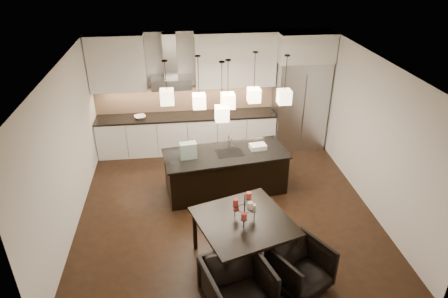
{
  "coord_description": "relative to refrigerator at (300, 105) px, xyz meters",
  "views": [
    {
      "loc": [
        -0.79,
        -6.31,
        4.64
      ],
      "look_at": [
        0.0,
        0.2,
        1.15
      ],
      "focal_mm": 32.0,
      "sensor_mm": 36.0,
      "label": 1
    }
  ],
  "objects": [
    {
      "name": "refrigerator",
      "position": [
        0.0,
        0.0,
        0.0
      ],
      "size": [
        1.2,
        0.72,
        2.15
      ],
      "primitive_type": "cube",
      "color": "#B7B7BA",
      "rests_on": "floor"
    },
    {
      "name": "fruit_bowl",
      "position": [
        -3.8,
        0.0,
        -0.12
      ],
      "size": [
        0.32,
        0.32,
        0.06
      ],
      "primitive_type": "imported",
      "rotation": [
        0.0,
        0.0,
        0.29
      ],
      "color": "silver",
      "rests_on": "countertop"
    },
    {
      "name": "pendant_f",
      "position": [
        -2.13,
        -2.15,
        0.78
      ],
      "size": [
        0.24,
        0.24,
        0.26
      ],
      "primitive_type": "cube",
      "color": "beige",
      "rests_on": "ceiling"
    },
    {
      "name": "pendant_c",
      "position": [
        -2.01,
        -2.04,
        0.98
      ],
      "size": [
        0.24,
        0.24,
        0.26
      ],
      "primitive_type": "cube",
      "color": "beige",
      "rests_on": "ceiling"
    },
    {
      "name": "countertop",
      "position": [
        -2.73,
        0.05,
        -0.17
      ],
      "size": [
        4.21,
        0.66,
        0.04
      ],
      "primitive_type": "cube",
      "color": "black",
      "rests_on": "lower_cabinets"
    },
    {
      "name": "faucet",
      "position": [
        -1.95,
        -1.71,
        -0.03
      ],
      "size": [
        0.12,
        0.24,
        0.36
      ],
      "primitive_type": null,
      "rotation": [
        0.0,
        0.0,
        0.13
      ],
      "color": "silver",
      "rests_on": "island_top"
    },
    {
      "name": "upper_cab_left",
      "position": [
        -4.2,
        0.19,
        1.1
      ],
      "size": [
        1.25,
        0.35,
        1.25
      ],
      "primitive_type": "cube",
      "color": "silver",
      "rests_on": "wall_back"
    },
    {
      "name": "tote_bag",
      "position": [
        -2.76,
        -1.93,
        -0.05
      ],
      "size": [
        0.34,
        0.21,
        0.32
      ],
      "primitive_type": "cube",
      "rotation": [
        0.0,
        0.0,
        0.13
      ],
      "color": "#21543C",
      "rests_on": "island_top"
    },
    {
      "name": "wall_right",
      "position": [
        0.66,
        -2.38,
        0.32
      ],
      "size": [
        0.02,
        5.5,
        2.8
      ],
      "primitive_type": "cube",
      "color": "silver",
      "rests_on": "ground"
    },
    {
      "name": "fridge_panel",
      "position": [
        0.0,
        0.0,
        1.4
      ],
      "size": [
        1.26,
        0.72,
        0.65
      ],
      "primitive_type": "cube",
      "color": "silver",
      "rests_on": "refrigerator"
    },
    {
      "name": "dining_table",
      "position": [
        -2.0,
        -3.89,
        -0.67
      ],
      "size": [
        1.69,
        1.69,
        0.81
      ],
      "primitive_type": null,
      "rotation": [
        0.0,
        0.0,
        0.31
      ],
      "color": "black",
      "rests_on": "floor"
    },
    {
      "name": "lower_cabinets",
      "position": [
        -2.73,
        0.05,
        -0.64
      ],
      "size": [
        4.21,
        0.62,
        0.88
      ],
      "primitive_type": "cube",
      "color": "silver",
      "rests_on": "floor"
    },
    {
      "name": "candle_e",
      "position": [
        -2.14,
        -3.91,
        0.1
      ],
      "size": [
        0.1,
        0.1,
        0.11
      ],
      "primitive_type": "cylinder",
      "rotation": [
        0.0,
        0.0,
        0.31
      ],
      "color": "maroon",
      "rests_on": "candelabra"
    },
    {
      "name": "candle_f",
      "position": [
        -1.93,
        -4.02,
        0.1
      ],
      "size": [
        0.1,
        0.1,
        0.11
      ],
      "primitive_type": "cylinder",
      "rotation": [
        0.0,
        0.0,
        0.31
      ],
      "color": "beige",
      "rests_on": "candelabra"
    },
    {
      "name": "ceiling",
      "position": [
        -2.1,
        -2.38,
        1.73
      ],
      "size": [
        5.5,
        5.5,
        0.02
      ],
      "primitive_type": "cube",
      "color": "white",
      "rests_on": "wall_back"
    },
    {
      "name": "island_body",
      "position": [
        -2.03,
        -1.82,
        -0.66
      ],
      "size": [
        2.46,
        1.25,
        0.83
      ],
      "primitive_type": "cube",
      "rotation": [
        0.0,
        0.0,
        0.13
      ],
      "color": "black",
      "rests_on": "floor"
    },
    {
      "name": "hood_chimney",
      "position": [
        -3.03,
        0.21,
        1.24
      ],
      "size": [
        0.3,
        0.28,
        0.96
      ],
      "primitive_type": "cube",
      "color": "#B7B7BA",
      "rests_on": "hood_canopy"
    },
    {
      "name": "candelabra",
      "position": [
        -2.0,
        -3.89,
        -0.03
      ],
      "size": [
        0.49,
        0.49,
        0.47
      ],
      "primitive_type": null,
      "rotation": [
        0.0,
        0.0,
        0.31
      ],
      "color": "black",
      "rests_on": "dining_table"
    },
    {
      "name": "candle_a",
      "position": [
        -1.85,
        -3.85,
        -0.07
      ],
      "size": [
        0.1,
        0.1,
        0.11
      ],
      "primitive_type": "cylinder",
      "rotation": [
        0.0,
        0.0,
        0.31
      ],
      "color": "beige",
      "rests_on": "candelabra"
    },
    {
      "name": "armchair_left",
      "position": [
        -2.24,
        -4.82,
        -0.68
      ],
      "size": [
        1.07,
        1.08,
        0.8
      ],
      "primitive_type": "imported",
      "rotation": [
        0.0,
        0.0,
        0.29
      ],
      "color": "black",
      "rests_on": "floor"
    },
    {
      "name": "island_top",
      "position": [
        -2.03,
        -1.82,
        -0.23
      ],
      "size": [
        2.54,
        1.33,
        0.04
      ],
      "primitive_type": "cube",
      "rotation": [
        0.0,
        0.0,
        0.13
      ],
      "color": "black",
      "rests_on": "island_body"
    },
    {
      "name": "pendant_e",
      "position": [
        -0.93,
        -1.87,
        0.94
      ],
      "size": [
        0.24,
        0.24,
        0.26
      ],
      "primitive_type": "cube",
      "color": "beige",
      "rests_on": "ceiling"
    },
    {
      "name": "upper_cab_right",
      "position": [
        -1.55,
        0.19,
        1.1
      ],
      "size": [
        1.85,
        0.35,
        1.25
      ],
      "primitive_type": "cube",
      "color": "silver",
      "rests_on": "wall_back"
    },
    {
      "name": "candle_c",
      "position": [
        -2.03,
        -4.04,
        -0.07
      ],
      "size": [
        0.1,
        0.1,
        0.11
      ],
      "primitive_type": "cylinder",
      "rotation": [
        0.0,
        0.0,
        0.31
      ],
      "color": "maroon",
      "rests_on": "candelabra"
    },
    {
      "name": "armchair_right",
      "position": [
        -1.25,
        -4.5,
        -0.72
      ],
      "size": [
        1.04,
        1.05,
        0.71
      ],
      "primitive_type": "imported",
      "rotation": [
        0.0,
        0.0,
        0.5
      ],
      "color": "black",
      "rests_on": "floor"
    },
    {
      "name": "floor",
      "position": [
        -2.1,
        -2.38,
        -1.08
      ],
      "size": [
        5.5,
        5.5,
        0.02
      ],
      "primitive_type": "cube",
      "color": "black",
      "rests_on": "ground"
    },
    {
      "name": "pendant_a",
      "position": [
        -3.09,
        -1.97,
        1.07
      ],
      "size": [
        0.24,
        0.24,
        0.26
      ],
      "primitive_type": "cube",
      "color": "beige",
      "rests_on": "ceiling"
    },
    {
      "name": "pendant_d",
      "position": [
        -1.45,
        -1.58,
        0.89
      ],
      "size": [
        0.24,
        0.24,
        0.26
      ],
      "primitive_type": "cube",
      "color": "beige",
      "rests_on": "ceiling"
    },
    {
      "name": "wall_back",
      "position": [
        -2.1,
        0.38,
        0.32
      ],
      "size": [
        5.5,
        0.02,
        2.8
      ],
      "primitive_type": "cube",
      "color": "silver",
      "rests_on": "ground"
    },
    {
      "name": "food_container",
      "position": [
        -1.36,
        -1.72,
        -0.16
      ],
      "size": [
        0.35,
        0.27,
        0.09
      ],
      "primitive_type": "cube",
      "rotation": [
        0.0,
        0.0,
        0.13
      ],
      "color": "silver",
      "rests_on": "island_top"
    },
    {
      "name": "wall_left",
      "position": [
        -4.86,
        -2.38,
        0.32
      ],
      "size": [
        0.02,
        5.5,
        2.8
      ],
      "primitive_type": "cube",
      "color": "silver",
      "rests_on": "ground"
    },
    {
      "name": "backsplash",
      "position": [
        -2.73,
        0.35,
        0.16
      ],
      "size": [
        4.21,
        0.02,
        0.63
      ],
      "primitive_type": "cube",
      "color": "#D9AD89",
      "rests_on": "countertop"
    },
    {
      "name": "wall_front",
      "position": [
        -2.1,
        -5.14,
        0.32
      ],
      "size": [
        5.5,
        0.02,
        2.8
      ],
      "primitive_type": "cube",
      "color": "silver",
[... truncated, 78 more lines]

